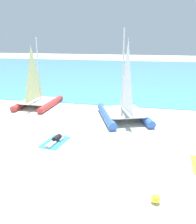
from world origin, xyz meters
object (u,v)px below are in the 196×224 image
Objects in this scene: towel_middle at (55,142)px; sailboat_blue at (124,107)px; beach_ball at (156,199)px; sailboat_red at (37,97)px; sunbather_middle at (56,140)px.

sailboat_blue is at bearing 55.51° from towel_middle.
beach_ball is (2.09, -8.82, -0.75)m from sailboat_blue.
towel_middle is at bearing -57.00° from sailboat_red.
sunbather_middle is at bearing -145.52° from sailboat_blue.
sunbather_middle is at bearing 83.19° from towel_middle.
sailboat_blue reaches higher than sunbather_middle.
sailboat_blue is at bearing 62.02° from sunbather_middle.
sailboat_red is 7.71m from towel_middle.
towel_middle is 1.21× the size of sunbather_middle.
sailboat_red is 2.91× the size of towel_middle.
beach_ball is at bearing -31.14° from sunbather_middle.
sailboat_red is 3.53× the size of sunbather_middle.
sailboat_blue is 5.73m from sunbather_middle.
sunbather_middle is (4.09, -6.43, -0.69)m from sailboat_red.
beach_ball is at bearing -47.47° from sailboat_red.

